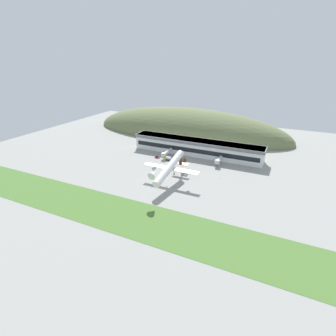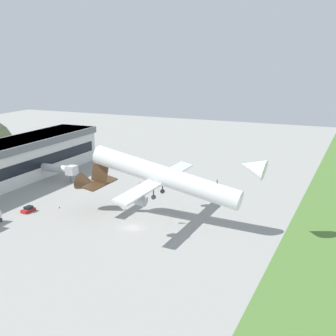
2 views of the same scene
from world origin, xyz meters
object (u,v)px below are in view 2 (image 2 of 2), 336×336
object	(u,v)px
cargo_airplane	(161,177)
traffic_cone_1	(139,182)
service_car_0	(28,210)
jetway_1	(61,169)
traffic_cone_0	(59,207)

from	to	relation	value
cargo_airplane	traffic_cone_1	size ratio (longest dim) A/B	85.23
traffic_cone_1	service_car_0	bearing A→B (deg)	158.53
jetway_1	cargo_airplane	world-z (taller)	cargo_airplane
traffic_cone_1	jetway_1	bearing A→B (deg)	107.42
traffic_cone_0	traffic_cone_1	distance (m)	31.50
cargo_airplane	traffic_cone_1	xyz separation A→B (m)	(28.16, 20.33, -10.88)
cargo_airplane	traffic_cone_0	size ratio (longest dim) A/B	85.23
service_car_0	traffic_cone_0	world-z (taller)	service_car_0
cargo_airplane	traffic_cone_0	bearing A→B (deg)	94.19
traffic_cone_0	traffic_cone_1	xyz separation A→B (m)	(30.28, -8.66, 0.00)
service_car_0	traffic_cone_1	bearing A→B (deg)	-21.47
cargo_airplane	traffic_cone_0	xyz separation A→B (m)	(-2.12, 28.99, -10.88)
cargo_airplane	traffic_cone_1	bearing A→B (deg)	35.83
service_car_0	traffic_cone_0	xyz separation A→B (m)	(5.70, -5.49, -0.33)
traffic_cone_0	jetway_1	bearing A→B (deg)	34.59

